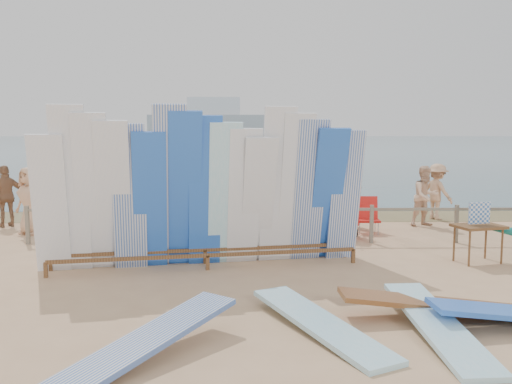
{
  "coord_description": "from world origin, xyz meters",
  "views": [
    {
      "loc": [
        -0.94,
        -9.44,
        2.62
      ],
      "look_at": [
        -0.71,
        2.83,
        1.23
      ],
      "focal_mm": 38.0,
      "sensor_mm": 36.0,
      "label": 1
    }
  ],
  "objects_px": {
    "flat_board_c": "(434,316)",
    "beachgoer_6": "(323,198)",
    "main_surfboard_rack": "(205,195)",
    "beachgoer_8": "(426,196)",
    "beachgoer_9": "(437,192)",
    "beachgoer_0": "(29,201)",
    "vendor_table": "(478,243)",
    "beachgoer_7": "(351,197)",
    "flat_board_b": "(437,336)",
    "beachgoer_4": "(242,197)",
    "beachgoer_1": "(134,197)",
    "stroller": "(347,221)",
    "beachgoer_11": "(86,190)",
    "beachgoer_3": "(282,188)",
    "beach_chair_left": "(274,227)",
    "flat_board_a": "(320,332)",
    "beachgoer_extra_1": "(6,196)",
    "flat_board_e": "(145,360)",
    "beach_chair_right": "(367,223)",
    "beachgoer_5": "(254,191)",
    "beachgoer_2": "(149,200)"
  },
  "relations": [
    {
      "from": "beachgoer_9",
      "to": "beachgoer_0",
      "type": "height_order",
      "value": "beachgoer_0"
    },
    {
      "from": "flat_board_c",
      "to": "beachgoer_4",
      "type": "distance_m",
      "value": 7.39
    },
    {
      "from": "beachgoer_11",
      "to": "flat_board_b",
      "type": "bearing_deg",
      "value": -105.87
    },
    {
      "from": "vendor_table",
      "to": "beachgoer_5",
      "type": "height_order",
      "value": "beachgoer_5"
    },
    {
      "from": "vendor_table",
      "to": "beach_chair_right",
      "type": "xyz_separation_m",
      "value": [
        -1.51,
        3.14,
        -0.13
      ]
    },
    {
      "from": "main_surfboard_rack",
      "to": "beachgoer_7",
      "type": "xyz_separation_m",
      "value": [
        3.65,
        4.37,
        -0.58
      ]
    },
    {
      "from": "flat_board_a",
      "to": "beachgoer_extra_1",
      "type": "distance_m",
      "value": 10.97
    },
    {
      "from": "vendor_table",
      "to": "beachgoer_7",
      "type": "height_order",
      "value": "beachgoer_7"
    },
    {
      "from": "main_surfboard_rack",
      "to": "flat_board_c",
      "type": "bearing_deg",
      "value": -49.71
    },
    {
      "from": "beachgoer_7",
      "to": "beachgoer_3",
      "type": "xyz_separation_m",
      "value": [
        -1.79,
        1.21,
        0.13
      ]
    },
    {
      "from": "beachgoer_4",
      "to": "beach_chair_left",
      "type": "bearing_deg",
      "value": -174.27
    },
    {
      "from": "flat_board_e",
      "to": "flat_board_b",
      "type": "height_order",
      "value": "flat_board_e"
    },
    {
      "from": "stroller",
      "to": "main_surfboard_rack",
      "type": "bearing_deg",
      "value": -115.61
    },
    {
      "from": "flat_board_c",
      "to": "beachgoer_6",
      "type": "bearing_deg",
      "value": 2.5
    },
    {
      "from": "flat_board_e",
      "to": "beachgoer_8",
      "type": "distance_m",
      "value": 10.68
    },
    {
      "from": "stroller",
      "to": "beachgoer_4",
      "type": "bearing_deg",
      "value": 179.9
    },
    {
      "from": "beachgoer_2",
      "to": "beachgoer_8",
      "type": "distance_m",
      "value": 7.56
    },
    {
      "from": "beach_chair_right",
      "to": "stroller",
      "type": "relative_size",
      "value": 0.86
    },
    {
      "from": "beach_chair_right",
      "to": "beachgoer_0",
      "type": "xyz_separation_m",
      "value": [
        -8.61,
        0.03,
        0.59
      ]
    },
    {
      "from": "flat_board_b",
      "to": "beachgoer_6",
      "type": "distance_m",
      "value": 8.08
    },
    {
      "from": "main_surfboard_rack",
      "to": "beachgoer_8",
      "type": "distance_m",
      "value": 7.27
    },
    {
      "from": "flat_board_c",
      "to": "beachgoer_1",
      "type": "height_order",
      "value": "beachgoer_1"
    },
    {
      "from": "flat_board_b",
      "to": "beachgoer_6",
      "type": "bearing_deg",
      "value": 89.52
    },
    {
      "from": "beachgoer_11",
      "to": "beach_chair_left",
      "type": "bearing_deg",
      "value": -85.23
    },
    {
      "from": "flat_board_e",
      "to": "beachgoer_11",
      "type": "distance_m",
      "value": 11.64
    },
    {
      "from": "beachgoer_6",
      "to": "beachgoer_4",
      "type": "bearing_deg",
      "value": -89.76
    },
    {
      "from": "beachgoer_8",
      "to": "beachgoer_extra_1",
      "type": "relative_size",
      "value": 0.98
    },
    {
      "from": "beach_chair_right",
      "to": "beachgoer_11",
      "type": "distance_m",
      "value": 8.78
    },
    {
      "from": "main_surfboard_rack",
      "to": "beachgoer_0",
      "type": "bearing_deg",
      "value": 134.12
    },
    {
      "from": "flat_board_a",
      "to": "flat_board_b",
      "type": "distance_m",
      "value": 1.5
    },
    {
      "from": "main_surfboard_rack",
      "to": "beach_chair_left",
      "type": "distance_m",
      "value": 3.46
    },
    {
      "from": "flat_board_a",
      "to": "stroller",
      "type": "distance_m",
      "value": 6.38
    },
    {
      "from": "beachgoer_11",
      "to": "beachgoer_3",
      "type": "xyz_separation_m",
      "value": [
        6.09,
        -1.09,
        0.16
      ]
    },
    {
      "from": "beachgoer_3",
      "to": "beachgoer_7",
      "type": "bearing_deg",
      "value": 84.51
    },
    {
      "from": "flat_board_a",
      "to": "beachgoer_1",
      "type": "relative_size",
      "value": 1.7
    },
    {
      "from": "flat_board_a",
      "to": "beachgoer_1",
      "type": "distance_m",
      "value": 9.06
    },
    {
      "from": "beachgoer_5",
      "to": "beachgoer_4",
      "type": "xyz_separation_m",
      "value": [
        -0.32,
        -1.74,
        0.05
      ]
    },
    {
      "from": "beachgoer_2",
      "to": "beachgoer_4",
      "type": "distance_m",
      "value": 2.52
    },
    {
      "from": "flat_board_b",
      "to": "flat_board_a",
      "type": "bearing_deg",
      "value": 170.53
    },
    {
      "from": "flat_board_b",
      "to": "beachgoer_7",
      "type": "height_order",
      "value": "beachgoer_7"
    },
    {
      "from": "beach_chair_right",
      "to": "beachgoer_8",
      "type": "distance_m",
      "value": 2.18
    },
    {
      "from": "flat_board_b",
      "to": "beachgoer_4",
      "type": "xyz_separation_m",
      "value": [
        -2.55,
        7.51,
        0.88
      ]
    },
    {
      "from": "beachgoer_7",
      "to": "flat_board_a",
      "type": "bearing_deg",
      "value": -86.51
    },
    {
      "from": "beachgoer_7",
      "to": "beachgoer_2",
      "type": "bearing_deg",
      "value": -160.26
    },
    {
      "from": "vendor_table",
      "to": "beachgoer_7",
      "type": "xyz_separation_m",
      "value": [
        -1.76,
        4.12,
        0.41
      ]
    },
    {
      "from": "beachgoer_7",
      "to": "flat_board_e",
      "type": "bearing_deg",
      "value": -97.82
    },
    {
      "from": "beachgoer_2",
      "to": "beachgoer_11",
      "type": "bearing_deg",
      "value": -74.59
    },
    {
      "from": "beachgoer_6",
      "to": "beachgoer_extra_1",
      "type": "height_order",
      "value": "beachgoer_extra_1"
    },
    {
      "from": "vendor_table",
      "to": "flat_board_a",
      "type": "distance_m",
      "value": 5.22
    },
    {
      "from": "flat_board_e",
      "to": "beachgoer_11",
      "type": "relative_size",
      "value": 1.73
    }
  ]
}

